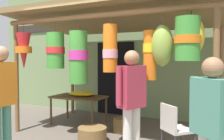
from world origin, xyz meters
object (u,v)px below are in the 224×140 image
customer_foreground (132,96)px  passerby_at_right (212,121)px  flower_heap_on_table (82,94)px  wicker_basket_by_table (92,134)px  wicker_basket_spare (122,125)px  folding_chair (174,126)px  display_table (79,99)px  shopper_by_bananas (1,94)px

customer_foreground → passerby_at_right: (1.14, -0.72, -0.07)m
flower_heap_on_table → wicker_basket_by_table: bearing=-48.3°
flower_heap_on_table → wicker_basket_spare: (1.13, -0.20, -0.57)m
flower_heap_on_table → customer_foreground: 2.40m
flower_heap_on_table → folding_chair: bearing=-24.2°
display_table → flower_heap_on_table: flower_heap_on_table is taller
display_table → wicker_basket_spare: size_ratio=3.32×
customer_foreground → wicker_basket_spare: bearing=119.6°
wicker_basket_by_table → wicker_basket_spare: (0.25, 0.78, 0.01)m
customer_foreground → passerby_at_right: bearing=-32.2°
wicker_basket_by_table → customer_foreground: 1.39m
display_table → wicker_basket_by_table: size_ratio=2.30×
flower_heap_on_table → shopper_by_bananas: shopper_by_bananas is taller
wicker_basket_spare → passerby_at_right: (1.88, -2.01, 0.76)m
passerby_at_right → wicker_basket_by_table: bearing=150.0°
wicker_basket_by_table → flower_heap_on_table: bearing=131.7°
folding_chair → wicker_basket_spare: folding_chair is taller
customer_foreground → shopper_by_bananas: 1.92m
wicker_basket_by_table → passerby_at_right: size_ratio=0.35×
shopper_by_bananas → wicker_basket_by_table: bearing=61.8°
folding_chair → shopper_by_bananas: size_ratio=0.49×
wicker_basket_spare → passerby_at_right: bearing=-47.0°
display_table → wicker_basket_by_table: (0.93, -0.93, -0.46)m
customer_foreground → passerby_at_right: customer_foreground is taller
folding_chair → passerby_at_right: passerby_at_right is taller
flower_heap_on_table → shopper_by_bananas: (0.14, -2.35, 0.31)m
folding_chair → wicker_basket_spare: size_ratio=2.26×
customer_foreground → passerby_at_right: size_ratio=1.07×
shopper_by_bananas → flower_heap_on_table: bearing=93.5°
flower_heap_on_table → customer_foreground: (1.86, -1.49, 0.27)m
folding_chair → shopper_by_bananas: (-2.25, -1.27, 0.52)m
shopper_by_bananas → customer_foreground: bearing=26.7°
customer_foreground → shopper_by_bananas: bearing=-153.3°
folding_chair → wicker_basket_by_table: 1.57m
flower_heap_on_table → folding_chair: size_ratio=0.76×
display_table → wicker_basket_spare: 1.27m
customer_foreground → folding_chair: bearing=37.5°
display_table → flower_heap_on_table: bearing=45.6°
folding_chair → shopper_by_bananas: shopper_by_bananas is taller
display_table → passerby_at_right: passerby_at_right is taller
folding_chair → wicker_basket_spare: bearing=145.4°
display_table → wicker_basket_spare: (1.18, -0.15, -0.44)m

